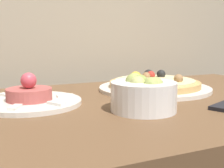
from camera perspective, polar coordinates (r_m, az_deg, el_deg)
The scene contains 4 objects.
dining_table at distance 0.79m, azimuth 6.06°, elevation -12.18°, with size 1.02×0.63×0.73m.
pizza_plate at distance 0.88m, azimuth 7.77°, elevation -0.20°, with size 0.31×0.31×0.06m.
tartare_plate at distance 0.72m, azimuth -14.87°, elevation -2.61°, with size 0.23×0.23×0.07m.
small_bowl at distance 0.64m, azimuth 5.76°, elevation -1.90°, with size 0.13×0.13×0.08m.
Camera 1 is at (-0.39, -0.31, 0.88)m, focal length 50.00 mm.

